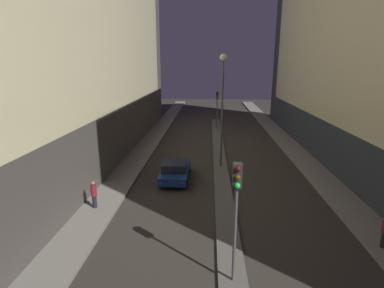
{
  "coord_description": "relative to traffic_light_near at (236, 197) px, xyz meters",
  "views": [
    {
      "loc": [
        -1.01,
        -5.4,
        8.06
      ],
      "look_at": [
        -2.58,
        22.42,
        0.6
      ],
      "focal_mm": 28.0,
      "sensor_mm": 36.0,
      "label": 1
    }
  ],
  "objects": [
    {
      "name": "pedestrian_on_left_sidewalk",
      "position": [
        -7.4,
        5.49,
        -2.54
      ],
      "size": [
        0.33,
        0.33,
        1.58
      ],
      "color": "black",
      "rests_on": "sidewalk_left"
    },
    {
      "name": "median_strip",
      "position": [
        0.0,
        15.52,
        -3.49
      ],
      "size": [
        1.12,
        37.62,
        0.13
      ],
      "color": "#56544F",
      "rests_on": "ground"
    },
    {
      "name": "traffic_light_mid",
      "position": [
        0.0,
        27.49,
        0.0
      ],
      "size": [
        0.32,
        0.42,
        4.67
      ],
      "color": "#4C4C51",
      "rests_on": "median_strip"
    },
    {
      "name": "car_left_lane",
      "position": [
        -3.35,
        10.34,
        -2.82
      ],
      "size": [
        1.93,
        4.44,
        1.46
      ],
      "color": "navy",
      "rests_on": "ground"
    },
    {
      "name": "traffic_light_near",
      "position": [
        0.0,
        0.0,
        0.0
      ],
      "size": [
        0.32,
        0.42,
        4.67
      ],
      "color": "#4C4C51",
      "rests_on": "median_strip"
    },
    {
      "name": "street_lamp",
      "position": [
        0.0,
        13.09,
        2.54
      ],
      "size": [
        0.54,
        0.54,
        8.68
      ],
      "color": "#4C4C51",
      "rests_on": "median_strip"
    },
    {
      "name": "building_right",
      "position": [
        11.22,
        15.66,
        7.3
      ],
      "size": [
        6.01,
        39.89,
        21.71
      ],
      "color": "#2D333D",
      "rests_on": "ground"
    }
  ]
}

